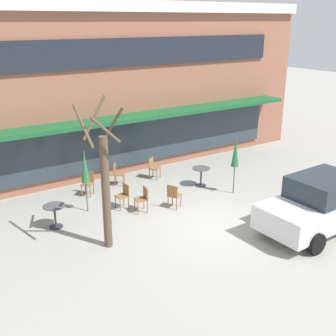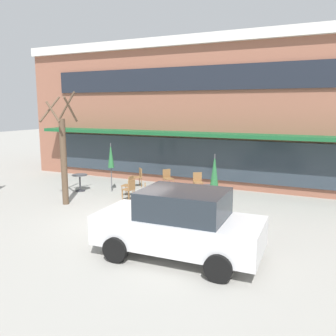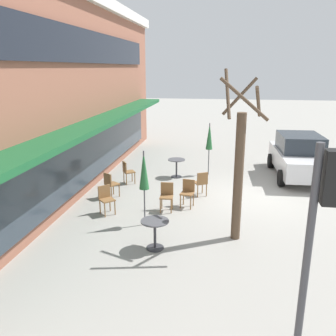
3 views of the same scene
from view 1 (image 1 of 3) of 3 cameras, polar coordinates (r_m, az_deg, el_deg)
name	(u,v)px [view 1 (image 1 of 3)]	position (r m, az deg, el deg)	size (l,w,h in m)	color
ground_plane	(212,227)	(13.78, 6.02, -7.92)	(80.00, 80.00, 0.00)	#9E9B93
building_facade	(84,81)	(21.06, -11.34, 11.51)	(19.48, 9.10, 7.07)	#935B47
cafe_table_near_wall	(55,213)	(13.92, -15.09, -5.86)	(0.70, 0.70, 0.76)	#333338
cafe_table_streetside	(201,174)	(16.80, 4.50, -0.78)	(0.70, 0.70, 0.76)	#333338
patio_umbrella_green_folded	(235,153)	(15.87, 9.11, 2.05)	(0.28, 0.28, 2.20)	#4C4C51
patio_umbrella_cream_folded	(85,167)	(14.41, -11.20, 0.11)	(0.28, 0.28, 2.20)	#4C4C51
cafe_chair_0	(88,182)	(16.19, -10.79, -1.84)	(0.57, 0.57, 0.89)	olive
cafe_chair_1	(117,172)	(16.99, -6.88, -0.59)	(0.56, 0.56, 0.89)	olive
cafe_chair_2	(153,166)	(17.56, -2.02, 0.21)	(0.55, 0.55, 0.89)	olive
cafe_chair_3	(143,197)	(14.55, -3.42, -4.00)	(0.46, 0.46, 0.89)	olive
cafe_chair_4	(174,194)	(14.77, 0.77, -3.60)	(0.54, 0.54, 0.89)	olive
cafe_chair_5	(124,194)	(14.88, -6.04, -3.54)	(0.42, 0.42, 0.89)	olive
parked_sedan	(320,203)	(14.04, 19.95, -4.54)	(4.26, 2.13, 1.76)	silver
street_tree	(105,184)	(11.92, -8.54, -2.16)	(1.10, 1.15, 4.37)	brown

